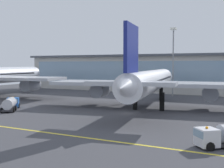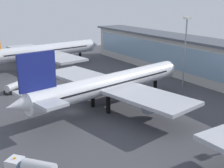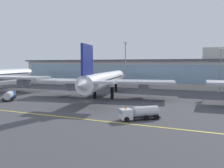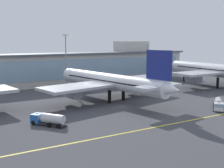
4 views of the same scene
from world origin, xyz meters
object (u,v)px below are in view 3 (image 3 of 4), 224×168
(airliner_near_right, at_px, (106,80))
(fuel_tanker_truck, at_px, (10,95))
(apron_light_mast_centre, at_px, (125,58))
(baggage_tug_near, at_px, (138,113))
(apron_light_mast_west, at_px, (220,62))

(airliner_near_right, distance_m, fuel_tanker_truck, 33.05)
(apron_light_mast_centre, bearing_deg, fuel_tanker_truck, -116.68)
(apron_light_mast_centre, bearing_deg, airliner_near_right, -83.34)
(baggage_tug_near, bearing_deg, apron_light_mast_centre, -107.40)
(fuel_tanker_truck, bearing_deg, apron_light_mast_west, -90.42)
(airliner_near_right, bearing_deg, apron_light_mast_centre, -4.48)
(apron_light_mast_west, height_order, apron_light_mast_centre, apron_light_mast_centre)
(airliner_near_right, relative_size, apron_light_mast_centre, 2.52)
(airliner_near_right, height_order, apron_light_mast_west, apron_light_mast_west)
(baggage_tug_near, relative_size, apron_light_mast_centre, 0.38)
(baggage_tug_near, distance_m, apron_light_mast_centre, 64.05)
(baggage_tug_near, bearing_deg, airliner_near_right, -93.33)
(airliner_near_right, height_order, fuel_tanker_truck, airliner_near_right)
(fuel_tanker_truck, xyz_separation_m, apron_light_mast_centre, (23.99, 47.75, 13.32))
(baggage_tug_near, bearing_deg, fuel_tanker_truck, -51.92)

